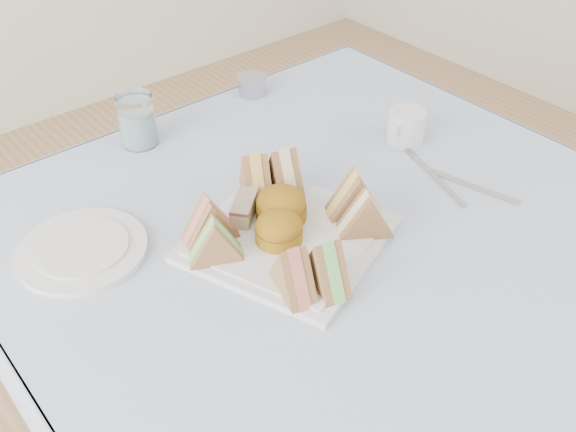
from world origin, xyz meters
TOP-DOWN VIEW (x-y plane):
  - table at (0.00, 0.00)m, footprint 0.90×0.90m
  - tablecloth at (0.00, 0.00)m, footprint 1.02×1.02m
  - serving_plate at (-0.08, 0.03)m, footprint 0.35×0.35m
  - sandwich_fl_a at (-0.15, -0.06)m, footprint 0.06×0.10m
  - sandwich_fl_b at (-0.11, -0.08)m, footprint 0.06×0.10m
  - sandwich_fr_a at (0.04, 0.01)m, footprint 0.10×0.08m
  - sandwich_fr_b at (0.02, -0.04)m, footprint 0.10×0.08m
  - sandwich_bl_a at (-0.20, 0.06)m, footprint 0.09×0.07m
  - sandwich_bl_b at (-0.18, 0.11)m, footprint 0.10×0.06m
  - sandwich_br_a at (-0.01, 0.13)m, footprint 0.07×0.10m
  - sandwich_br_b at (-0.05, 0.15)m, footprint 0.08×0.10m
  - scone_left at (-0.10, 0.03)m, footprint 0.09×0.09m
  - scone_right at (-0.06, 0.07)m, footprint 0.12×0.12m
  - pastry_slice at (-0.10, 0.11)m, footprint 0.08×0.07m
  - side_plate at (-0.34, 0.22)m, footprint 0.26×0.26m
  - water_glass at (-0.11, 0.44)m, footprint 0.08×0.08m
  - tea_strainer at (0.17, 0.46)m, footprint 0.07×0.07m
  - knife at (0.26, -0.06)m, footprint 0.05×0.17m
  - fork at (0.23, -0.02)m, footprint 0.06×0.15m
  - creamer_jug at (0.28, 0.12)m, footprint 0.08×0.08m

SIDE VIEW (x-z plane):
  - table at x=0.00m, z-range 0.00..0.74m
  - tablecloth at x=0.00m, z-range 0.74..0.75m
  - knife at x=0.26m, z-range 0.75..0.75m
  - fork at x=0.23m, z-range 0.75..0.75m
  - side_plate at x=-0.34m, z-range 0.75..0.76m
  - serving_plate at x=-0.08m, z-range 0.75..0.76m
  - tea_strainer at x=0.17m, z-range 0.75..0.78m
  - pastry_slice at x=-0.10m, z-range 0.76..0.79m
  - creamer_jug at x=0.28m, z-range 0.75..0.81m
  - scone_left at x=-0.10m, z-range 0.76..0.81m
  - scone_right at x=-0.06m, z-range 0.76..0.81m
  - sandwich_bl_a at x=-0.20m, z-range 0.76..0.83m
  - water_glass at x=-0.11m, z-range 0.75..0.85m
  - sandwich_fl_a at x=-0.15m, z-range 0.76..0.84m
  - sandwich_fr_b at x=0.02m, z-range 0.76..0.84m
  - sandwich_bl_b at x=-0.18m, z-range 0.76..0.84m
  - sandwich_fl_b at x=-0.11m, z-range 0.76..0.84m
  - sandwich_fr_a at x=0.04m, z-range 0.76..0.84m
  - sandwich_br_b at x=-0.05m, z-range 0.76..0.84m
  - sandwich_br_a at x=-0.01m, z-range 0.76..0.84m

